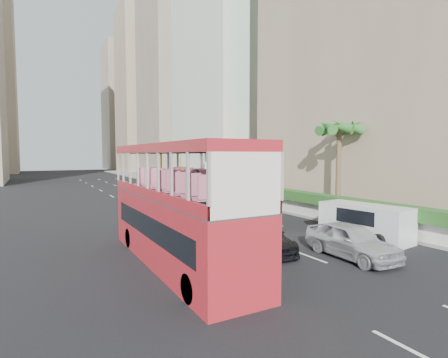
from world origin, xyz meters
TOP-DOWN VIEW (x-y plane):
  - ground_plane at (0.00, 0.00)m, footprint 200.00×200.00m
  - double_decker_bus at (-6.00, 0.00)m, footprint 2.50×11.00m
  - car_silver_lane_a at (-1.74, 1.83)m, footprint 2.19×4.45m
  - car_silver_lane_b at (1.11, -3.04)m, footprint 2.08×4.71m
  - car_black at (-1.70, -0.15)m, footprint 2.52×4.82m
  - van_asset at (0.79, 17.31)m, footprint 2.41×4.95m
  - minibus_near at (0.84, 5.96)m, footprint 2.54×6.23m
  - minibus_far at (4.29, 14.74)m, footprint 2.14×5.90m
  - panel_van_near at (4.53, -0.98)m, footprint 2.44×4.93m
  - panel_van_far at (4.25, 20.75)m, footprint 2.02×4.87m
  - sidewalk at (9.00, 25.00)m, footprint 6.00×120.00m
  - kerb_wall at (6.20, 14.00)m, footprint 0.30×44.00m
  - hedge at (6.20, 14.00)m, footprint 1.10×44.00m
  - palm_tree at (7.80, 4.00)m, footprint 0.36×0.36m
  - shell_station at (10.00, 23.00)m, footprint 6.50×8.00m
  - tower_mid at (18.00, 58.00)m, footprint 16.00×16.00m
  - tower_far_a at (17.00, 82.00)m, footprint 14.00×14.00m
  - tower_far_b at (17.00, 104.00)m, footprint 14.00×14.00m

SIDE VIEW (x-z plane):
  - ground_plane at x=0.00m, z-range 0.00..0.00m
  - car_silver_lane_a at x=-1.74m, z-range -0.70..0.70m
  - car_silver_lane_b at x=1.11m, z-range -0.79..0.79m
  - car_black at x=-1.70m, z-range -0.67..0.67m
  - van_asset at x=0.79m, z-range -0.68..0.68m
  - sidewalk at x=9.00m, z-range 0.00..0.18m
  - kerb_wall at x=6.20m, z-range 0.18..1.18m
  - panel_van_near at x=4.53m, z-range 0.00..1.89m
  - panel_van_far at x=4.25m, z-range 0.00..1.93m
  - minibus_far at x=4.29m, z-range 0.00..2.59m
  - minibus_near at x=0.84m, z-range 0.00..2.69m
  - hedge at x=6.20m, z-range 1.18..1.88m
  - double_decker_bus at x=-6.00m, z-range 0.00..5.06m
  - shell_station at x=10.00m, z-range 0.00..5.50m
  - palm_tree at x=7.80m, z-range 0.18..6.58m
  - tower_far_b at x=17.00m, z-range 0.00..40.00m
  - tower_far_a at x=17.00m, z-range 0.00..44.00m
  - tower_mid at x=18.00m, z-range 0.00..50.00m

